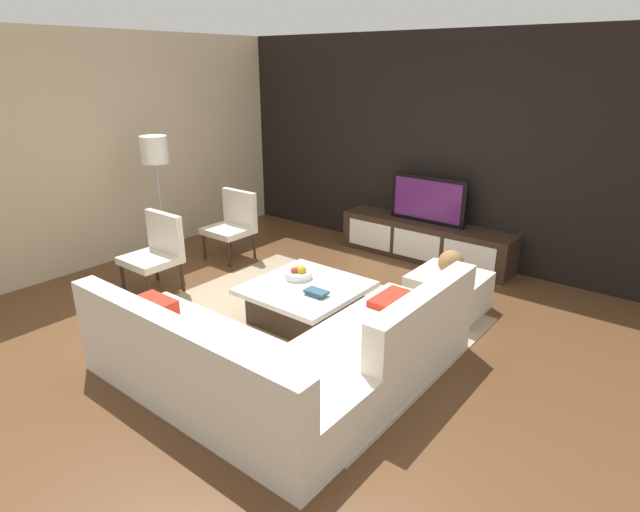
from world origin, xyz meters
The scene contains 15 objects.
ground_plane centered at (0.00, 0.00, 0.00)m, with size 14.00×14.00×0.00m, color brown.
feature_wall_back centered at (0.00, 2.70, 1.40)m, with size 6.40×0.12×2.80m, color black.
side_wall_left centered at (-3.20, 0.20, 1.40)m, with size 0.12×5.20×2.80m, color beige.
area_rug centered at (-0.10, 0.00, 0.01)m, with size 3.02×2.61×0.01m, color tan.
media_console centered at (0.00, 2.40, 0.25)m, with size 2.29×0.49×0.50m.
television centered at (0.00, 2.40, 0.80)m, with size 1.02×0.06×0.60m.
sectional_couch centered at (0.51, -0.88, 0.28)m, with size 2.37×2.33×0.80m.
coffee_table centered at (-0.10, 0.10, 0.20)m, with size 1.04×1.06×0.38m.
accent_chair_near centered at (-1.89, -0.33, 0.49)m, with size 0.57×0.52×0.87m.
floor_lamp centered at (-2.51, 0.19, 1.36)m, with size 0.32×0.32×1.61m.
ottoman centered at (0.90, 1.19, 0.20)m, with size 0.70×0.70×0.40m, color silver.
fruit_bowl centered at (-0.28, 0.20, 0.43)m, with size 0.28×0.28×0.14m.
accent_chair_far centered at (-2.02, 0.93, 0.49)m, with size 0.56×0.52×0.87m.
decorative_ball centered at (0.90, 1.19, 0.53)m, with size 0.26×0.26×0.26m, color #997247.
book_stack centered at (0.13, -0.01, 0.41)m, with size 0.22×0.13×0.05m.
Camera 1 is at (2.89, -3.44, 2.41)m, focal length 29.03 mm.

